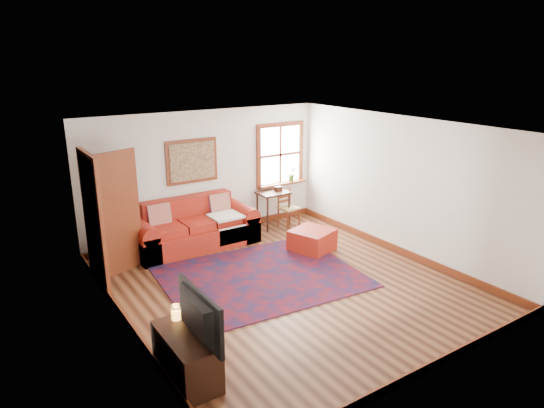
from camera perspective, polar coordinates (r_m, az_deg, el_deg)
ground at (r=7.82m, az=1.59°, el=-9.41°), size 5.50×5.50×0.00m
room_envelope at (r=7.25m, az=1.62°, el=2.40°), size 5.04×5.54×2.52m
window at (r=10.47m, az=1.16°, el=5.09°), size 1.18×0.20×1.38m
doorway at (r=8.09m, az=-18.81°, el=-1.24°), size 0.89×1.08×2.14m
framed_artwork at (r=9.43m, az=-9.39°, el=4.99°), size 1.05×0.07×0.85m
persian_rug at (r=8.04m, az=-1.28°, el=-8.55°), size 3.29×2.72×0.02m
red_leather_sofa at (r=9.32m, az=-9.14°, el=-3.13°), size 2.33×0.96×0.91m
red_ottoman at (r=9.07m, az=4.74°, el=-4.25°), size 0.88×0.88×0.40m
side_table at (r=10.12m, az=0.14°, el=0.75°), size 0.64×0.48×0.76m
ladder_back_chair at (r=10.24m, az=1.83°, el=-0.26°), size 0.42×0.40×0.82m
media_cabinet at (r=5.74m, az=-10.05°, el=-17.22°), size 0.45×0.99×0.55m
television at (r=5.33m, az=-9.46°, el=-13.01°), size 0.13×1.00×0.58m
candle_hurricane at (r=5.85m, az=-11.20°, el=-12.47°), size 0.12×0.12×0.18m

